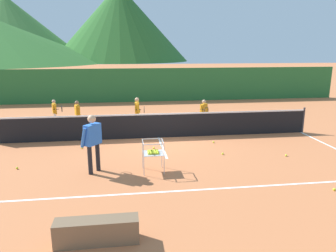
{
  "coord_description": "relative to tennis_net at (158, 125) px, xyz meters",
  "views": [
    {
      "loc": [
        -1.27,
        -12.01,
        3.43
      ],
      "look_at": [
        0.18,
        -1.45,
        0.82
      ],
      "focal_mm": 34.06,
      "sensor_mm": 36.0,
      "label": 1
    }
  ],
  "objects": [
    {
      "name": "ground_plane",
      "position": [
        0.0,
        0.0,
        -0.5
      ],
      "size": [
        120.0,
        120.0,
        0.0
      ],
      "primitive_type": "plane",
      "color": "#C67042"
    },
    {
      "name": "instructor",
      "position": [
        -2.19,
        -3.32,
        0.5
      ],
      "size": [
        0.58,
        0.81,
        1.66
      ],
      "color": "black",
      "rests_on": "ground"
    },
    {
      "name": "tennis_ball_3",
      "position": [
        -0.32,
        -1.41,
        -0.47
      ],
      "size": [
        0.07,
        0.07,
        0.07
      ],
      "primitive_type": "sphere",
      "color": "yellow",
      "rests_on": "ground"
    },
    {
      "name": "line_baseline_near",
      "position": [
        0.0,
        -4.87,
        -0.5
      ],
      "size": [
        11.99,
        0.08,
        0.01
      ],
      "primitive_type": "cube",
      "color": "white",
      "rests_on": "ground"
    },
    {
      "name": "hill_2",
      "position": [
        -1.99,
        78.49,
        9.36
      ],
      "size": [
        36.5,
        36.5,
        19.71
      ],
      "primitive_type": "cone",
      "color": "#2D6628",
      "rests_on": "ground"
    },
    {
      "name": "hill_1",
      "position": [
        -30.94,
        78.1,
        7.88
      ],
      "size": [
        40.64,
        40.64,
        16.76
      ],
      "primitive_type": "cone",
      "color": "#427A38",
      "rests_on": "ground"
    },
    {
      "name": "tennis_ball_2",
      "position": [
        3.79,
        -5.37,
        -0.47
      ],
      "size": [
        0.07,
        0.07,
        0.07
      ],
      "primitive_type": "sphere",
      "color": "yellow",
      "rests_on": "ground"
    },
    {
      "name": "line_sideline_east",
      "position": [
        6.0,
        0.0,
        -0.5
      ],
      "size": [
        0.08,
        9.45,
        0.01
      ],
      "primitive_type": "cube",
      "color": "white",
      "rests_on": "ground"
    },
    {
      "name": "line_baseline_far",
      "position": [
        0.0,
        4.57,
        -0.5
      ],
      "size": [
        11.99,
        0.08,
        0.01
      ],
      "primitive_type": "cube",
      "color": "white",
      "rests_on": "ground"
    },
    {
      "name": "student_0",
      "position": [
        -4.41,
        2.64,
        0.22
      ],
      "size": [
        0.53,
        0.51,
        1.19
      ],
      "color": "silver",
      "rests_on": "ground"
    },
    {
      "name": "courtside_bench",
      "position": [
        -1.84,
        -6.78,
        -0.27
      ],
      "size": [
        1.5,
        0.36,
        0.46
      ],
      "primitive_type": "cube",
      "color": "brown",
      "rests_on": "ground"
    },
    {
      "name": "student_2",
      "position": [
        -0.74,
        1.62,
        0.32
      ],
      "size": [
        0.41,
        0.66,
        1.36
      ],
      "color": "silver",
      "rests_on": "ground"
    },
    {
      "name": "line_service_center",
      "position": [
        0.0,
        0.0,
        -0.5
      ],
      "size": [
        0.08,
        5.01,
        0.01
      ],
      "primitive_type": "cube",
      "color": "white",
      "rests_on": "ground"
    },
    {
      "name": "tennis_ball_1",
      "position": [
        3.88,
        -2.79,
        -0.47
      ],
      "size": [
        0.07,
        0.07,
        0.07
      ],
      "primitive_type": "sphere",
      "color": "yellow",
      "rests_on": "ground"
    },
    {
      "name": "tennis_ball_4",
      "position": [
        1.89,
        -2.34,
        -0.47
      ],
      "size": [
        0.07,
        0.07,
        0.07
      ],
      "primitive_type": "sphere",
      "color": "yellow",
      "rests_on": "ground"
    },
    {
      "name": "student_3",
      "position": [
        2.24,
        1.69,
        0.22
      ],
      "size": [
        0.46,
        0.63,
        1.19
      ],
      "color": "black",
      "rests_on": "ground"
    },
    {
      "name": "tennis_net",
      "position": [
        0.0,
        0.0,
        0.0
      ],
      "size": [
        12.18,
        0.08,
        1.05
      ],
      "color": "#333338",
      "rests_on": "ground"
    },
    {
      "name": "tennis_ball_7",
      "position": [
        -4.45,
        -2.79,
        -0.47
      ],
      "size": [
        0.07,
        0.07,
        0.07
      ],
      "primitive_type": "sphere",
      "color": "yellow",
      "rests_on": "ground"
    },
    {
      "name": "tennis_ball_6",
      "position": [
        -2.82,
        -1.06,
        -0.47
      ],
      "size": [
        0.07,
        0.07,
        0.07
      ],
      "primitive_type": "sphere",
      "color": "yellow",
      "rests_on": "ground"
    },
    {
      "name": "student_1",
      "position": [
        -3.33,
        1.97,
        0.24
      ],
      "size": [
        0.31,
        0.51,
        1.23
      ],
      "color": "silver",
      "rests_on": "ground"
    },
    {
      "name": "ball_cart",
      "position": [
        -0.53,
        -3.5,
        0.08
      ],
      "size": [
        0.58,
        0.58,
        0.9
      ],
      "color": "#B7B7BC",
      "rests_on": "ground"
    },
    {
      "name": "windscreen_fence",
      "position": [
        0.0,
        8.8,
        0.59
      ],
      "size": [
        26.39,
        0.08,
        2.17
      ],
      "primitive_type": "cube",
      "color": "#286B33",
      "rests_on": "ground"
    },
    {
      "name": "tennis_ball_5",
      "position": [
        1.95,
        -0.99,
        -0.47
      ],
      "size": [
        0.07,
        0.07,
        0.07
      ],
      "primitive_type": "sphere",
      "color": "yellow",
      "rests_on": "ground"
    }
  ]
}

